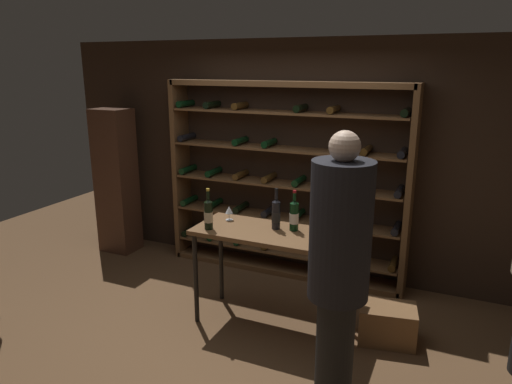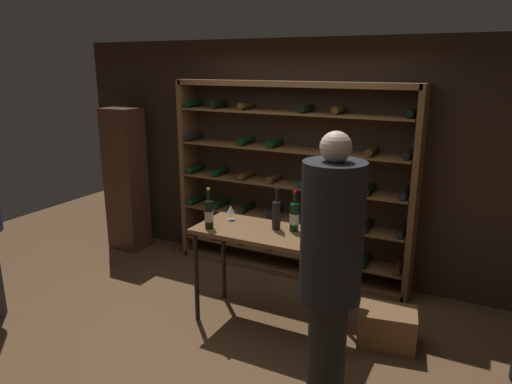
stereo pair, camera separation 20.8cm
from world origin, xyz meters
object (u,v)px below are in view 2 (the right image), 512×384
(wine_crate, at_px, (387,327))
(wine_bottle_green_slim, at_px, (209,213))
(wine_glass_stemmed_right, at_px, (231,210))
(tasting_table, at_px, (270,242))
(display_cabinet, at_px, (126,180))
(wine_bottle_amber_reserve, at_px, (294,216))
(wine_rack, at_px, (289,183))
(person_bystander_dark_jacket, at_px, (331,264))
(wine_bottle_black_capsule, at_px, (276,214))

(wine_crate, relative_size, wine_bottle_green_slim, 1.27)
(wine_crate, bearing_deg, wine_glass_stemmed_right, -178.64)
(tasting_table, distance_m, wine_bottle_green_slim, 0.61)
(display_cabinet, distance_m, wine_bottle_amber_reserve, 2.79)
(wine_crate, xyz_separation_m, wine_bottle_green_slim, (-1.57, -0.33, 0.89))
(display_cabinet, bearing_deg, wine_glass_stemmed_right, -21.06)
(wine_rack, distance_m, tasting_table, 1.20)
(wine_bottle_amber_reserve, relative_size, wine_glass_stemmed_right, 2.65)
(wine_bottle_amber_reserve, bearing_deg, person_bystander_dark_jacket, -55.32)
(person_bystander_dark_jacket, bearing_deg, wine_glass_stemmed_right, -59.45)
(wine_bottle_amber_reserve, bearing_deg, wine_glass_stemmed_right, 179.01)
(display_cabinet, distance_m, wine_bottle_black_capsule, 2.64)
(person_bystander_dark_jacket, relative_size, wine_bottle_amber_reserve, 5.34)
(display_cabinet, bearing_deg, tasting_table, -19.87)
(display_cabinet, relative_size, wine_bottle_black_capsule, 4.87)
(tasting_table, xyz_separation_m, wine_bottle_amber_reserve, (0.18, 0.11, 0.24))
(wine_bottle_green_slim, bearing_deg, wine_bottle_black_capsule, 24.84)
(wine_crate, distance_m, wine_glass_stemmed_right, 1.74)
(tasting_table, bearing_deg, wine_bottle_green_slim, -162.06)
(display_cabinet, height_order, wine_bottle_amber_reserve, display_cabinet)
(display_cabinet, bearing_deg, wine_rack, 6.04)
(wine_bottle_black_capsule, bearing_deg, wine_rack, 107.57)
(wine_rack, bearing_deg, wine_crate, -35.55)
(tasting_table, relative_size, wine_bottle_amber_reserve, 3.75)
(tasting_table, distance_m, wine_crate, 1.24)
(display_cabinet, bearing_deg, wine_bottle_green_slim, -28.67)
(display_cabinet, relative_size, wine_bottle_amber_reserve, 4.97)
(wine_rack, bearing_deg, wine_bottle_black_capsule, -72.43)
(wine_rack, relative_size, display_cabinet, 1.51)
(wine_rack, xyz_separation_m, wine_bottle_black_capsule, (0.33, -1.05, -0.02))
(wine_glass_stemmed_right, bearing_deg, display_cabinet, 158.94)
(wine_rack, relative_size, tasting_table, 2.00)
(wine_glass_stemmed_right, bearing_deg, wine_bottle_amber_reserve, -0.99)
(wine_bottle_amber_reserve, bearing_deg, tasting_table, -147.81)
(wine_glass_stemmed_right, bearing_deg, wine_crate, 1.36)
(wine_bottle_amber_reserve, height_order, wine_glass_stemmed_right, wine_bottle_amber_reserve)
(wine_rack, distance_m, wine_crate, 1.90)
(person_bystander_dark_jacket, bearing_deg, wine_bottle_black_capsule, -71.74)
(wine_bottle_black_capsule, height_order, wine_bottle_green_slim, wine_bottle_green_slim)
(person_bystander_dark_jacket, relative_size, display_cabinet, 1.07)
(wine_crate, bearing_deg, person_bystander_dark_jacket, -102.56)
(wine_bottle_green_slim, distance_m, wine_glass_stemmed_right, 0.30)
(tasting_table, relative_size, wine_bottle_black_capsule, 3.67)
(wine_bottle_green_slim, bearing_deg, person_bystander_dark_jacket, -25.57)
(wine_bottle_black_capsule, bearing_deg, person_bystander_dark_jacket, -48.25)
(wine_rack, bearing_deg, wine_bottle_green_slim, -99.51)
(wine_rack, height_order, wine_crate, wine_rack)
(wine_glass_stemmed_right, bearing_deg, wine_bottle_black_capsule, -4.81)
(wine_crate, relative_size, wine_glass_stemmed_right, 3.46)
(wine_bottle_black_capsule, distance_m, wine_glass_stemmed_right, 0.50)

